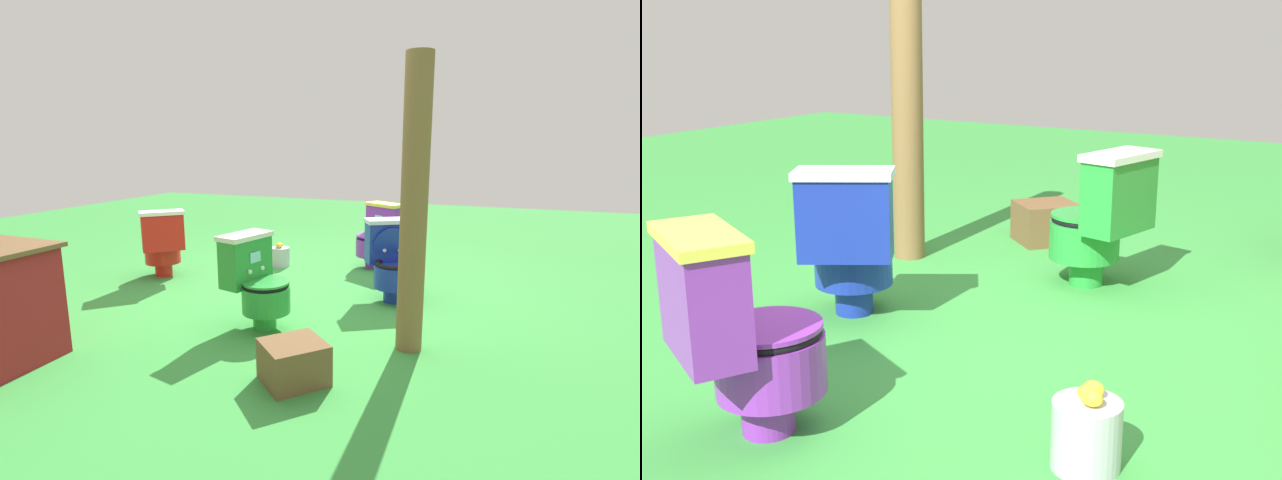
{
  "view_description": "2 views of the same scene",
  "coord_description": "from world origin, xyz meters",
  "views": [
    {
      "loc": [
        -1.77,
        3.97,
        1.41
      ],
      "look_at": [
        -0.27,
        0.05,
        0.54
      ],
      "focal_mm": 26.42,
      "sensor_mm": 36.0,
      "label": 1
    },
    {
      "loc": [
        1.35,
        -2.94,
        1.34
      ],
      "look_at": [
        -0.21,
        -0.28,
        0.51
      ],
      "focal_mm": 45.22,
      "sensor_mm": 36.0,
      "label": 2
    }
  ],
  "objects": [
    {
      "name": "toilet_red",
      "position": [
        1.5,
        0.05,
        0.37
      ],
      "size": [
        0.63,
        0.63,
        0.73
      ],
      "rotation": [
        0.0,
        0.0,
        3.91
      ],
      "color": "red",
      "rests_on": "ground"
    },
    {
      "name": "wooden_post",
      "position": [
        -1.25,
        0.88,
        0.98
      ],
      "size": [
        0.18,
        0.18,
        1.97
      ],
      "primitive_type": "cylinder",
      "color": "brown",
      "rests_on": "ground"
    },
    {
      "name": "lemon_bucket",
      "position": [
        0.55,
        -0.8,
        0.12
      ],
      "size": [
        0.22,
        0.22,
        0.28
      ],
      "color": "#B7B7BF",
      "rests_on": "ground"
    },
    {
      "name": "small_crate",
      "position": [
        -0.69,
        1.6,
        0.13
      ],
      "size": [
        0.48,
        0.48,
        0.25
      ],
      "primitive_type": "cube",
      "rotation": [
        0.0,
        0.0,
        5.54
      ],
      "color": "brown",
      "rests_on": "ground"
    },
    {
      "name": "ground",
      "position": [
        0.0,
        0.0,
        0.0
      ],
      "size": [
        14.0,
        14.0,
        0.0
      ],
      "primitive_type": "plane",
      "color": "green"
    },
    {
      "name": "toilet_purple",
      "position": [
        -0.5,
        -1.19,
        0.37
      ],
      "size": [
        0.58,
        0.62,
        0.73
      ],
      "rotation": [
        0.0,
        0.0,
        5.8
      ],
      "color": "purple",
      "rests_on": "ground"
    },
    {
      "name": "toilet_green",
      "position": [
        -0.08,
        0.9,
        0.37
      ],
      "size": [
        0.57,
        0.51,
        0.73
      ],
      "rotation": [
        0.0,
        0.0,
        1.33
      ],
      "color": "green",
      "rests_on": "ground"
    },
    {
      "name": "toilet_blue",
      "position": [
        -0.9,
        -0.12,
        0.37
      ],
      "size": [
        0.59,
        0.63,
        0.73
      ],
      "rotation": [
        0.0,
        0.0,
        0.52
      ],
      "color": "#192D9E",
      "rests_on": "ground"
    }
  ]
}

